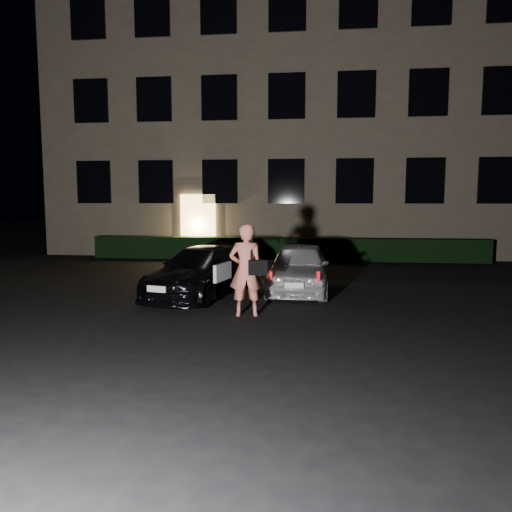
# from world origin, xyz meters

# --- Properties ---
(ground) EXTENTS (80.00, 80.00, 0.00)m
(ground) POSITION_xyz_m (0.00, 0.00, 0.00)
(ground) COLOR black
(ground) RESTS_ON ground
(building) EXTENTS (20.00, 8.11, 12.00)m
(building) POSITION_xyz_m (-0.00, 14.99, 6.00)
(building) COLOR brown
(building) RESTS_ON ground
(hedge) EXTENTS (15.00, 0.70, 0.85)m
(hedge) POSITION_xyz_m (0.00, 10.50, 0.42)
(hedge) COLOR black
(hedge) RESTS_ON ground
(sedan) EXTENTS (2.49, 4.27, 1.16)m
(sedan) POSITION_xyz_m (-1.53, 3.15, 0.58)
(sedan) COLOR black
(sedan) RESTS_ON ground
(hatch) EXTENTS (1.55, 3.67, 1.24)m
(hatch) POSITION_xyz_m (0.78, 3.89, 0.62)
(hatch) COLOR silver
(hatch) RESTS_ON ground
(man) EXTENTS (0.81, 0.54, 1.85)m
(man) POSITION_xyz_m (-0.16, 1.17, 0.93)
(man) COLOR #DC735F
(man) RESTS_ON ground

